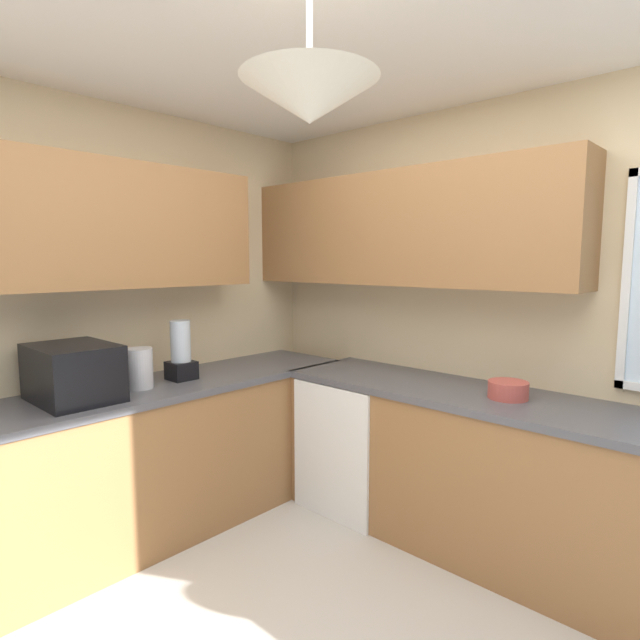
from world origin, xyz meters
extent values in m
cube|color=beige|center=(0.00, 1.73, 1.26)|extent=(3.80, 0.06, 2.52)
cube|color=beige|center=(-1.87, 0.00, 1.26)|extent=(0.06, 3.52, 2.52)
cube|color=white|center=(0.54, 1.68, 1.51)|extent=(0.04, 0.04, 1.08)
cube|color=olive|center=(-1.68, -0.20, 1.80)|extent=(0.32, 2.38, 0.70)
cube|color=olive|center=(-0.71, 1.54, 1.80)|extent=(2.25, 0.32, 0.70)
cylinder|color=#B7B7BC|center=(0.00, 0.00, 2.35)|extent=(0.02, 0.02, 0.35)
cone|color=silver|center=(0.00, 0.00, 2.10)|extent=(0.44, 0.44, 0.14)
cube|color=olive|center=(-1.53, 0.00, 0.42)|extent=(0.62, 3.10, 0.85)
cube|color=#4C4C51|center=(-1.53, 0.00, 0.87)|extent=(0.65, 3.13, 0.04)
cube|color=olive|center=(0.21, 1.39, 0.42)|extent=(2.86, 0.62, 0.85)
cube|color=#4C4C51|center=(0.21, 1.39, 0.87)|extent=(2.89, 0.65, 0.04)
cube|color=white|center=(-0.87, 1.36, 0.42)|extent=(0.60, 0.60, 0.84)
cube|color=black|center=(-1.53, -0.17, 1.03)|extent=(0.48, 0.36, 0.29)
cylinder|color=#B7B7BC|center=(-1.51, 0.18, 1.00)|extent=(0.14, 0.14, 0.23)
cylinder|color=#B74C42|center=(0.10, 1.39, 0.93)|extent=(0.20, 0.20, 0.09)
cube|color=black|center=(-1.53, 0.46, 0.94)|extent=(0.15, 0.15, 0.11)
cylinder|color=#B2BCC6|center=(-1.53, 0.46, 1.12)|extent=(0.12, 0.12, 0.25)
camera|label=1|loc=(1.15, -1.19, 1.61)|focal=28.67mm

